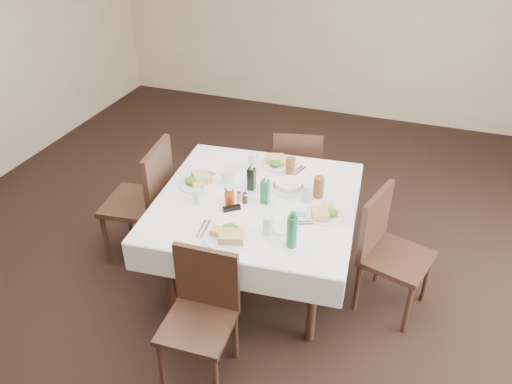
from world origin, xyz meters
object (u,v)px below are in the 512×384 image
chair_west (147,195)px  chair_south (202,307)px  water_w (198,196)px  coffee_mug (226,178)px  water_s (268,225)px  oil_cruet_dark (251,178)px  oil_cruet_green (265,191)px  dining_table (257,207)px  green_bottle (292,231)px  ketchup_bottle (229,196)px  chair_north (297,168)px  chair_east (387,245)px  bread_basket (289,186)px  water_n (253,162)px  water_e (308,193)px

chair_west → chair_south: bearing=-45.3°
water_w → coffee_mug: (0.09, 0.32, -0.02)m
water_s → oil_cruet_dark: bearing=121.1°
chair_south → oil_cruet_green: oil_cruet_green is taller
dining_table → green_bottle: green_bottle is taller
water_w → coffee_mug: size_ratio=0.97×
ketchup_bottle → green_bottle: bearing=-29.2°
chair_north → water_s: 1.35m
chair_east → bread_basket: 0.82m
chair_south → water_n: (-0.12, 1.28, 0.33)m
water_w → ketchup_bottle: bearing=13.6°
chair_west → oil_cruet_dark: size_ratio=4.62×
chair_west → green_bottle: chair_west is taller
chair_east → ketchup_bottle: (-1.11, -0.20, 0.30)m
water_w → oil_cruet_dark: oil_cruet_dark is taller
water_w → bread_basket: size_ratio=0.50×
water_e → coffee_mug: bearing=175.9°
chair_north → water_n: (-0.22, -0.55, 0.32)m
chair_west → green_bottle: 1.42m
chair_east → water_s: chair_east is taller
water_s → green_bottle: 0.20m
water_s → water_n: bearing=116.4°
chair_east → coffee_mug: 1.28m
chair_east → ketchup_bottle: 1.17m
chair_west → dining_table: bearing=-0.3°
water_s → oil_cruet_green: (-0.14, 0.34, 0.03)m
ketchup_bottle → coffee_mug: bearing=116.5°
water_e → chair_north: bearing=109.5°
oil_cruet_dark → oil_cruet_green: oil_cruet_green is taller
bread_basket → oil_cruet_dark: size_ratio=1.00×
oil_cruet_dark → ketchup_bottle: oil_cruet_dark is taller
oil_cruet_dark → coffee_mug: bearing=173.1°
bread_basket → green_bottle: size_ratio=0.86×
water_s → green_bottle: size_ratio=0.49×
chair_south → oil_cruet_green: size_ratio=3.87×
chair_south → oil_cruet_green: bearing=82.4°
water_w → coffee_mug: water_w is taller
oil_cruet_green → oil_cruet_dark: bearing=138.0°
water_s → chair_east: bearing=30.3°
chair_north → water_w: (-0.44, -1.13, 0.31)m
bread_basket → chair_west: bearing=-170.7°
water_n → water_w: size_ratio=1.31×
water_s → dining_table: bearing=119.7°
chair_north → chair_east: 1.25m
water_s → ketchup_bottle: (-0.37, 0.23, 0.01)m
dining_table → water_e: 0.39m
bread_basket → green_bottle: (0.20, -0.63, 0.08)m
chair_north → chair_west: size_ratio=0.87×
dining_table → chair_west: 0.94m
chair_north → chair_south: 1.84m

